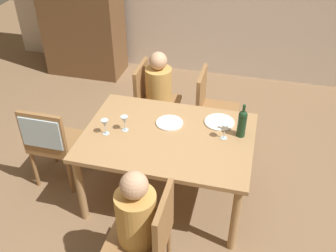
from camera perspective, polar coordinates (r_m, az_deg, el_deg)
ground_plane at (r=3.91m, az=0.00°, el=-10.16°), size 10.00×10.00×0.00m
armoire_cabinet at (r=5.78m, az=-12.96°, el=17.77°), size 1.18×0.62×2.18m
dining_table at (r=3.46m, az=0.00°, el=-2.51°), size 1.51×1.07×0.75m
chair_near at (r=2.92m, az=-2.86°, el=-15.73°), size 0.44×0.44×0.92m
chair_far_left at (r=4.36m, az=-2.48°, el=4.26°), size 0.44×0.44×0.92m
chair_left_end at (r=3.80m, az=-17.27°, el=-1.74°), size 0.44×0.46×0.92m
chair_far_right at (r=4.24m, az=6.36°, el=3.06°), size 0.44×0.44×0.92m
person_woman_host at (r=2.86m, az=-5.16°, el=-13.89°), size 0.34×0.29×1.11m
person_man_bearded at (r=4.27m, az=-1.06°, el=5.26°), size 0.33×0.29×1.10m
wine_bottle_tall_green at (r=3.39m, az=10.93°, el=0.51°), size 0.08×0.08×0.32m
wine_glass_near_left at (r=3.41m, az=-9.32°, el=0.30°), size 0.07×0.07×0.15m
wine_glass_centre at (r=3.43m, az=-6.45°, el=0.82°), size 0.07×0.07×0.15m
wine_glass_near_right at (r=3.35m, az=8.40°, el=-0.35°), size 0.07×0.07×0.15m
dinner_plate_host at (r=3.59m, az=7.63°, el=0.58°), size 0.28×0.28×0.01m
dinner_plate_guest_left at (r=3.55m, az=0.23°, el=0.47°), size 0.25×0.25×0.01m
handbag at (r=4.46m, az=11.55°, el=-2.31°), size 0.14×0.29×0.22m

